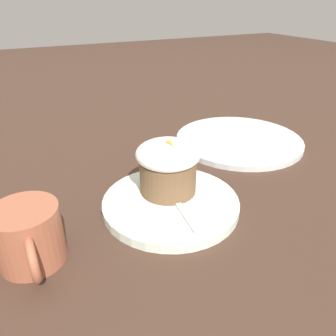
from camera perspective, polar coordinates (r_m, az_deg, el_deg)
name	(u,v)px	position (r m, az deg, el deg)	size (l,w,h in m)	color
ground_plane	(171,207)	(0.55, 0.47, -6.83)	(4.00, 4.00, 0.00)	#3D281E
dessert_plate	(171,203)	(0.54, 0.47, -6.16)	(0.22, 0.22, 0.02)	silver
carrot_cake	(168,165)	(0.54, 0.00, 0.46)	(0.11, 0.11, 0.09)	brown
spoon	(171,196)	(0.54, 0.59, -4.96)	(0.14, 0.05, 0.01)	#B7B7BC
coffee_cup	(29,236)	(0.46, -23.10, -10.89)	(0.12, 0.09, 0.08)	#9E563D
side_plate	(238,140)	(0.80, 12.17, 4.78)	(0.29, 0.29, 0.01)	silver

